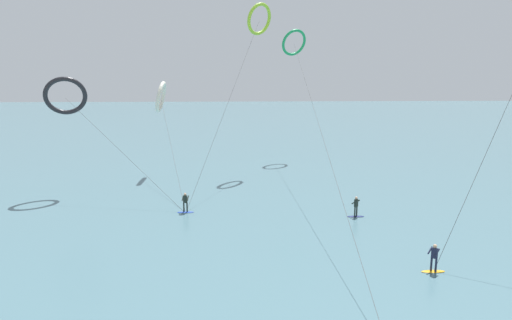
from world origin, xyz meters
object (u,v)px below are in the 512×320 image
object	(u,v)px
kite_charcoal	(66,96)
kite_lime	(259,19)
surfer_amber	(434,260)
kite_emerald	(294,43)
surfer_cobalt	(185,204)
surfer_navy	(356,208)
kite_ivory	(161,97)

from	to	relation	value
kite_charcoal	kite_lime	size ratio (longest dim) A/B	0.70
surfer_amber	kite_lime	xyz separation A→B (m)	(-8.40, 30.32, 17.18)
kite_charcoal	surfer_amber	bearing A→B (deg)	125.83
kite_emerald	kite_charcoal	world-z (taller)	kite_emerald
surfer_cobalt	kite_charcoal	size ratio (longest dim) A/B	0.12
surfer_amber	surfer_navy	bearing A→B (deg)	-29.34
surfer_amber	kite_ivory	size ratio (longest dim) A/B	0.10
surfer_cobalt	kite_ivory	distance (m)	18.31
surfer_navy	kite_ivory	world-z (taller)	kite_ivory
kite_emerald	kite_charcoal	distance (m)	31.65
surfer_navy	surfer_cobalt	xyz separation A→B (m)	(-14.01, 1.91, 0.00)
surfer_navy	surfer_amber	distance (m)	10.72
surfer_cobalt	kite_ivory	bearing A→B (deg)	-68.13
surfer_amber	kite_ivory	distance (m)	35.55
surfer_amber	kite_ivory	xyz separation A→B (m)	(-19.86, 28.30, 8.26)
surfer_navy	kite_ivory	distance (m)	26.69
kite_ivory	surfer_navy	bearing A→B (deg)	46.92
surfer_navy	kite_emerald	distance (m)	32.09
surfer_cobalt	kite_lime	bearing A→B (deg)	-105.17
surfer_cobalt	kite_emerald	xyz separation A→B (m)	(12.60, 26.34, 15.15)
surfer_cobalt	kite_charcoal	bearing A→B (deg)	-24.42
kite_charcoal	kite_ivory	world-z (taller)	kite_charcoal
surfer_amber	kite_emerald	size ratio (longest dim) A/B	0.03
surfer_amber	kite_emerald	distance (m)	41.81
kite_ivory	kite_lime	xyz separation A→B (m)	(11.46, 2.02, 8.92)
kite_ivory	kite_emerald	bearing A→B (deg)	123.31
kite_lime	surfer_navy	bearing A→B (deg)	65.45
surfer_cobalt	kite_lime	xyz separation A→B (m)	(7.28, 17.81, 17.18)
surfer_cobalt	kite_charcoal	xyz separation A→B (m)	(-11.81, 7.23, 8.73)
kite_ivory	surfer_cobalt	bearing A→B (deg)	15.97
surfer_cobalt	kite_emerald	size ratio (longest dim) A/B	0.03
kite_ivory	kite_charcoal	bearing A→B (deg)	-40.56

